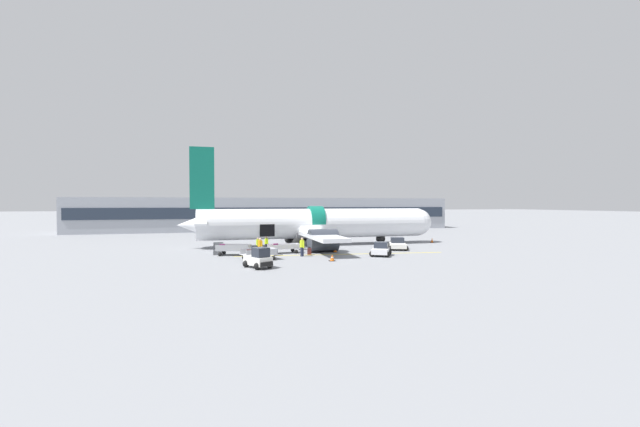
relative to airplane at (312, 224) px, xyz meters
The scene contains 18 objects.
ground_plane 3.79m from the airplane, 101.83° to the right, with size 500.00×500.00×0.00m, color gray.
apron_marking_line 9.54m from the airplane, 84.73° to the right, with size 21.33×2.56×0.01m.
terminal_strip 30.62m from the airplane, 91.06° to the left, with size 71.54×9.93×6.20m.
airplane is the anchor object (origin of this frame).
baggage_tug_lead 10.85m from the airplane, 39.53° to the right, with size 2.79×3.55×1.32m.
baggage_tug_mid 17.54m from the airplane, 118.10° to the right, with size 2.35×2.84×1.66m.
baggage_tug_rear 12.13m from the airplane, 69.40° to the right, with size 2.67×2.95×1.34m.
baggage_cart_loading 8.40m from the airplane, 124.72° to the right, with size 4.21×1.90×1.02m.
baggage_cart_queued 12.18m from the airplane, 144.15° to the right, with size 4.25×2.43×1.10m.
baggage_cart_empty 13.56m from the airplane, 125.05° to the right, with size 4.05×2.65×1.05m.
ground_crew_loader_a 9.04m from the airplane, 144.03° to the right, with size 0.44×0.54×1.55m.
ground_crew_loader_b 10.26m from the airplane, 109.37° to the right, with size 0.57×0.61×1.83m.
ground_crew_driver 10.83m from the airplane, 132.55° to the right, with size 0.56×0.56×1.75m.
ground_crew_supervisor 7.56m from the airplane, 146.58° to the right, with size 0.49×0.49×1.54m.
suitcase_on_tarmac_upright 9.18m from the airplane, 105.56° to the right, with size 0.44×0.30×0.78m.
safety_cone_nose 16.22m from the airplane, ahead, with size 0.45×0.45×0.65m.
safety_cone_engine_left 13.55m from the airplane, 96.11° to the right, with size 0.58×0.58×0.58m.
safety_cone_wingtip 7.72m from the airplane, 84.40° to the right, with size 0.54×0.54×0.60m.
Camera 1 is at (-11.05, -44.05, 5.16)m, focal length 22.00 mm.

